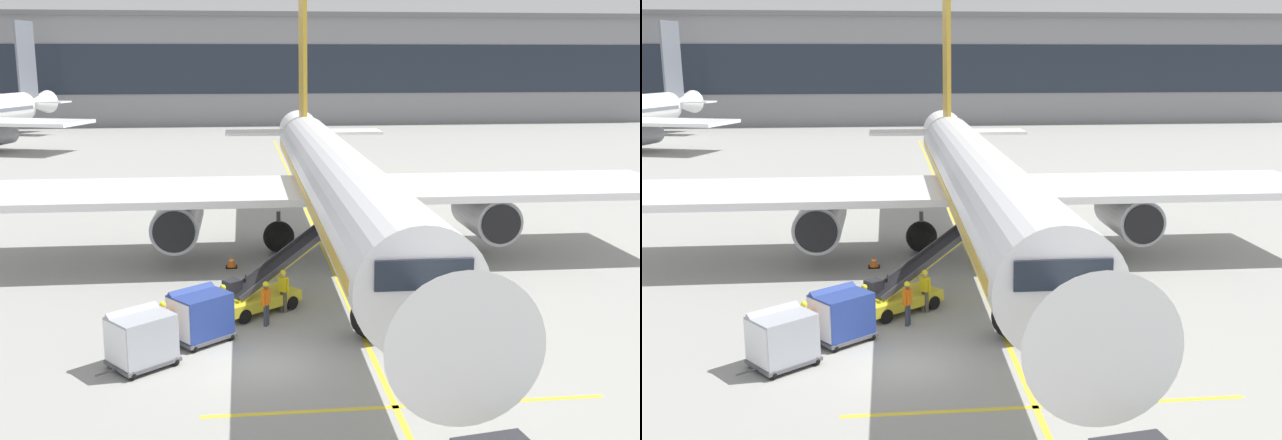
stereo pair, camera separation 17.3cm
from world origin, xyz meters
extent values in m
plane|color=gray|center=(0.00, 0.00, 0.00)|extent=(600.00, 600.00, 0.00)
cylinder|color=white|center=(4.00, 12.61, 4.00)|extent=(3.88, 35.64, 3.67)
cube|color=gold|center=(4.00, 12.61, 4.00)|extent=(3.91, 34.21, 0.44)
cone|color=white|center=(3.89, -7.03, 4.00)|extent=(3.51, 3.69, 3.49)
cone|color=white|center=(4.12, 33.36, 4.28)|extent=(3.16, 5.89, 3.12)
cube|color=white|center=(-5.19, 13.56, 3.45)|extent=(16.96, 7.22, 0.36)
cylinder|color=#93969E|center=(-3.75, 12.83, 2.13)|extent=(2.30, 4.64, 2.28)
cylinder|color=black|center=(-3.77, 10.47, 2.13)|extent=(1.94, 0.13, 1.94)
cube|color=white|center=(13.20, 13.45, 3.45)|extent=(16.96, 7.22, 0.36)
cylinder|color=#93969E|center=(11.76, 12.74, 2.13)|extent=(2.30, 4.64, 2.28)
cylinder|color=black|center=(11.75, 10.38, 2.13)|extent=(1.94, 0.13, 1.94)
cube|color=gold|center=(4.12, 31.89, 10.08)|extent=(0.31, 4.28, 10.68)
cube|color=white|center=(4.11, 31.59, 4.55)|extent=(11.52, 2.92, 0.20)
cube|color=#1E2633|center=(3.90, -4.46, 4.55)|extent=(2.58, 1.67, 0.81)
cylinder|color=#47474C|center=(3.94, 1.93, 1.49)|extent=(0.22, 0.22, 1.34)
sphere|color=black|center=(3.94, 1.93, 0.82)|extent=(1.65, 1.65, 1.65)
cylinder|color=#47474C|center=(1.26, 14.41, 1.49)|extent=(0.22, 0.22, 1.34)
sphere|color=black|center=(1.26, 14.41, 0.82)|extent=(1.65, 1.65, 1.65)
cylinder|color=#47474C|center=(6.77, 14.38, 1.49)|extent=(0.22, 0.22, 1.34)
sphere|color=black|center=(6.77, 14.38, 0.82)|extent=(1.65, 1.65, 1.65)
cube|color=gold|center=(-0.13, 5.28, 0.50)|extent=(3.69, 3.31, 0.44)
cube|color=black|center=(-1.10, 5.02, 1.07)|extent=(0.82, 0.81, 0.70)
cylinder|color=#333338|center=(-0.55, 5.42, 1.12)|extent=(0.08, 0.08, 0.80)
cube|color=gold|center=(0.84, 6.00, 1.73)|extent=(4.44, 3.60, 2.18)
cube|color=black|center=(0.84, 6.00, 1.82)|extent=(4.24, 3.41, 2.02)
cube|color=#333338|center=(1.10, 5.64, 1.85)|extent=(3.89, 2.89, 2.21)
cube|color=#333338|center=(0.57, 6.35, 1.85)|extent=(3.89, 2.89, 2.21)
cylinder|color=black|center=(1.26, 5.40, 0.28)|extent=(0.57, 0.49, 0.56)
cylinder|color=black|center=(0.39, 6.58, 0.28)|extent=(0.57, 0.49, 0.56)
cylinder|color=black|center=(-0.65, 3.98, 0.28)|extent=(0.57, 0.49, 0.56)
cylinder|color=black|center=(-1.53, 5.17, 0.28)|extent=(0.57, 0.49, 0.56)
cube|color=#515156|center=(-2.21, 2.36, 0.21)|extent=(2.56, 2.49, 0.12)
cylinder|color=#4C4C51|center=(-3.28, 1.53, 0.20)|extent=(0.59, 0.49, 0.07)
cube|color=navy|center=(-2.21, 2.36, 1.02)|extent=(2.42, 2.35, 1.50)
cube|color=navy|center=(-2.47, 2.69, 1.54)|extent=(1.97, 1.79, 0.74)
cube|color=silver|center=(-2.97, 1.77, 1.02)|extent=(0.91, 1.15, 1.38)
sphere|color=black|center=(-3.26, 2.40, 0.15)|extent=(0.30, 0.30, 0.30)
sphere|color=black|center=(-2.42, 1.33, 0.15)|extent=(0.30, 0.30, 0.30)
sphere|color=black|center=(-2.00, 3.39, 0.15)|extent=(0.30, 0.30, 0.30)
sphere|color=black|center=(-1.16, 2.32, 0.15)|extent=(0.30, 0.30, 0.30)
cube|color=#515156|center=(-4.02, 0.33, 0.21)|extent=(2.56, 2.49, 0.12)
cylinder|color=#4C4C51|center=(-5.08, -0.50, 0.20)|extent=(0.59, 0.49, 0.07)
cube|color=#9EA3AD|center=(-4.02, 0.33, 1.02)|extent=(2.42, 2.35, 1.50)
cube|color=#9EA3AD|center=(-4.27, 0.66, 1.54)|extent=(1.97, 1.79, 0.74)
cube|color=silver|center=(-4.78, -0.26, 1.02)|extent=(0.91, 1.15, 1.38)
sphere|color=black|center=(-5.07, 0.38, 0.15)|extent=(0.30, 0.30, 0.30)
sphere|color=black|center=(-4.23, -0.70, 0.15)|extent=(0.30, 0.30, 0.30)
sphere|color=black|center=(-3.81, 1.36, 0.15)|extent=(0.30, 0.30, 0.30)
sphere|color=black|center=(-2.97, 0.29, 0.15)|extent=(0.30, 0.30, 0.30)
cylinder|color=#333847|center=(0.14, 3.59, 0.43)|extent=(0.15, 0.15, 0.86)
cylinder|color=#333847|center=(0.21, 3.75, 0.43)|extent=(0.15, 0.15, 0.86)
cube|color=orange|center=(0.18, 3.67, 1.15)|extent=(0.38, 0.45, 0.58)
cube|color=white|center=(0.06, 3.72, 1.15)|extent=(0.15, 0.31, 0.08)
sphere|color=brown|center=(0.18, 3.67, 1.56)|extent=(0.21, 0.21, 0.21)
sphere|color=yellow|center=(0.18, 3.67, 1.63)|extent=(0.23, 0.23, 0.23)
cylinder|color=orange|center=(0.07, 3.45, 1.10)|extent=(0.09, 0.09, 0.56)
cylinder|color=orange|center=(0.28, 3.89, 1.10)|extent=(0.09, 0.09, 0.56)
cylinder|color=#514C42|center=(0.86, 5.20, 0.43)|extent=(0.15, 0.15, 0.86)
cylinder|color=#514C42|center=(0.98, 5.07, 0.43)|extent=(0.15, 0.15, 0.86)
cube|color=yellow|center=(0.92, 5.13, 1.15)|extent=(0.44, 0.44, 0.58)
cube|color=white|center=(1.01, 5.22, 1.15)|extent=(0.25, 0.25, 0.08)
sphere|color=tan|center=(0.92, 5.13, 1.56)|extent=(0.21, 0.21, 0.21)
sphere|color=yellow|center=(0.92, 5.13, 1.63)|extent=(0.23, 0.23, 0.23)
cylinder|color=yellow|center=(0.75, 5.30, 1.10)|extent=(0.09, 0.09, 0.56)
cylinder|color=yellow|center=(1.09, 4.97, 1.10)|extent=(0.09, 0.09, 0.56)
cylinder|color=#514C42|center=(-1.47, 3.38, 0.43)|extent=(0.15, 0.15, 0.86)
cylinder|color=#514C42|center=(-1.38, 3.54, 0.43)|extent=(0.15, 0.15, 0.86)
cube|color=yellow|center=(-1.43, 3.46, 1.15)|extent=(0.40, 0.45, 0.58)
cube|color=white|center=(-1.53, 3.52, 1.15)|extent=(0.18, 0.30, 0.08)
sphere|color=tan|center=(-1.43, 3.46, 1.56)|extent=(0.21, 0.21, 0.21)
sphere|color=yellow|center=(-1.43, 3.46, 1.63)|extent=(0.23, 0.23, 0.23)
cylinder|color=yellow|center=(-1.55, 3.25, 1.10)|extent=(0.09, 0.09, 0.56)
cylinder|color=yellow|center=(-1.30, 3.67, 1.10)|extent=(0.09, 0.09, 0.56)
cylinder|color=#514C42|center=(-3.37, 1.71, 0.43)|extent=(0.15, 0.15, 0.86)
cylinder|color=#514C42|center=(-3.53, 1.78, 0.43)|extent=(0.15, 0.15, 0.86)
cube|color=orange|center=(-3.45, 1.74, 1.15)|extent=(0.44, 0.37, 0.58)
cube|color=white|center=(-3.50, 1.63, 1.15)|extent=(0.32, 0.14, 0.08)
sphere|color=beige|center=(-3.45, 1.74, 1.56)|extent=(0.21, 0.21, 0.21)
sphere|color=yellow|center=(-3.45, 1.74, 1.63)|extent=(0.23, 0.23, 0.23)
cylinder|color=orange|center=(-3.23, 1.65, 1.10)|extent=(0.09, 0.09, 0.56)
cylinder|color=orange|center=(-3.67, 1.84, 1.10)|extent=(0.09, 0.09, 0.56)
cube|color=black|center=(-1.19, 11.75, 0.03)|extent=(0.56, 0.56, 0.05)
cone|color=orange|center=(-1.19, 11.75, 0.35)|extent=(0.45, 0.45, 0.59)
cylinder|color=white|center=(-1.19, 11.75, 0.38)|extent=(0.25, 0.25, 0.07)
cube|color=yellow|center=(3.65, 12.61, 0.00)|extent=(0.20, 110.00, 0.01)
cube|color=yellow|center=(4.00, -3.43, 0.00)|extent=(12.00, 0.20, 0.01)
cube|color=gray|center=(11.37, 97.58, 7.91)|extent=(119.57, 20.06, 15.83)
cube|color=#1E2633|center=(11.37, 87.50, 8.31)|extent=(115.98, 0.10, 7.12)
cube|color=slate|center=(11.37, 95.57, 16.18)|extent=(118.37, 17.05, 0.70)
cone|color=white|center=(-27.58, 80.12, 4.03)|extent=(4.73, 6.53, 3.12)
cube|color=white|center=(-24.87, 59.37, 3.20)|extent=(17.35, 11.25, 0.36)
cube|color=slate|center=(-28.01, 78.72, 9.56)|extent=(1.48, 3.96, 10.15)
cube|color=white|center=(-28.10, 78.44, 4.30)|extent=(11.23, 5.84, 0.20)
camera|label=1|loc=(-0.73, -22.73, 9.95)|focal=41.14mm
camera|label=2|loc=(-0.55, -22.74, 9.95)|focal=41.14mm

